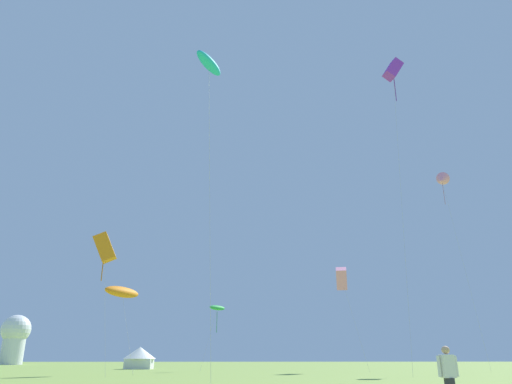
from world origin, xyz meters
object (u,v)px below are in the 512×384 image
kite_orange_parafoil (122,292)px  kite_orange_box (105,248)px  kite_cyan_parafoil (209,64)px  kite_green_parafoil (217,308)px  kite_purple_box (393,70)px  observatory_dome (15,337)px  kite_pink_delta (442,180)px  person_spectator (449,380)px  kite_pink_box (341,279)px  festival_tent_left (140,357)px

kite_orange_parafoil → kite_orange_box: bearing=-97.6°
kite_cyan_parafoil → kite_green_parafoil: bearing=89.4°
kite_purple_box → observatory_dome: kite_purple_box is taller
kite_cyan_parafoil → kite_pink_delta: bearing=42.7°
kite_green_parafoil → kite_cyan_parafoil: bearing=-90.6°
kite_orange_box → kite_green_parafoil: kite_orange_box is taller
kite_green_parafoil → person_spectator: (7.30, -43.88, -6.17)m
kite_pink_delta → kite_green_parafoil: 31.39m
kite_pink_box → kite_purple_box: 23.63m
kite_green_parafoil → observatory_dome: observatory_dome is taller
person_spectator → observatory_dome: 114.82m
kite_cyan_parafoil → observatory_dome: kite_cyan_parafoil is taller
kite_pink_box → observatory_dome: 86.30m
kite_green_parafoil → observatory_dome: 73.97m
kite_cyan_parafoil → person_spectator: 24.77m
kite_purple_box → festival_tent_left: 48.83m
kite_pink_box → kite_green_parafoil: size_ratio=1.53×
kite_orange_parafoil → kite_pink_box: bearing=19.5°
kite_purple_box → kite_cyan_parafoil: size_ratio=1.47×
kite_pink_delta → kite_orange_parafoil: size_ratio=2.88×
kite_purple_box → kite_cyan_parafoil: kite_purple_box is taller
kite_purple_box → kite_cyan_parafoil: 23.97m
festival_tent_left → kite_cyan_parafoil: bearing=-76.2°
kite_cyan_parafoil → kite_green_parafoil: 32.95m
kite_pink_delta → kite_cyan_parafoil: 37.44m
kite_pink_delta → festival_tent_left: size_ratio=5.24×
kite_green_parafoil → kite_orange_parafoil: bearing=-126.7°
observatory_dome → kite_orange_parafoil: bearing=-61.1°
kite_orange_box → person_spectator: (16.72, -27.00, -9.50)m
festival_tent_left → kite_orange_box: bearing=-87.5°
kite_pink_delta → kite_green_parafoil: (-27.15, 4.90, -14.99)m
observatory_dome → person_spectator: bearing=-61.8°
kite_orange_box → kite_cyan_parafoil: 18.85m
kite_pink_delta → kite_cyan_parafoil: (-27.49, -25.35, -1.94)m
person_spectator → kite_pink_box: bearing=80.2°
kite_pink_delta → observatory_dome: 97.94m
kite_pink_box → kite_green_parafoil: 15.02m
kite_purple_box → festival_tent_left: size_ratio=6.89×
person_spectator → kite_cyan_parafoil: bearing=119.3°
festival_tent_left → observatory_dome: observatory_dome is taller
kite_purple_box → person_spectator: (-10.29, -26.73, -28.24)m
kite_orange_box → kite_pink_delta: bearing=18.1°
kite_orange_box → kite_green_parafoil: 19.62m
observatory_dome → kite_orange_box: bearing=-63.2°
kite_orange_box → festival_tent_left: 29.90m
kite_pink_box → festival_tent_left: kite_pink_box is taller
kite_pink_delta → person_spectator: kite_pink_delta is taller
kite_green_parafoil → person_spectator: size_ratio=4.30×
kite_purple_box → kite_green_parafoil: (-17.59, 17.15, -22.08)m
kite_orange_parafoil → person_spectator: size_ratio=4.62×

